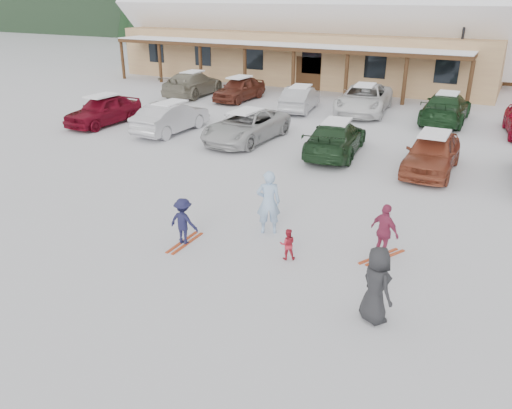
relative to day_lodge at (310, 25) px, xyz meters
The scene contains 20 objects.
ground 29.63m from the day_lodge, 72.16° to the right, with size 160.00×160.00×0.00m, color silver.
day_lodge is the anchor object (origin of this frame).
lamp_post 11.99m from the day_lodge, 17.02° to the right, with size 0.50×0.25×6.87m.
adult_skier 28.28m from the day_lodge, 70.38° to the right, with size 0.67×0.44×1.83m, color #A0C3EA.
toddler_red 29.79m from the day_lodge, 69.11° to the right, with size 0.41×0.32×0.83m, color #BB2435.
child_navy 29.36m from the day_lodge, 74.63° to the right, with size 0.84×0.48×1.30m, color #19193D.
skis_child_navy 29.43m from the day_lodge, 74.63° to the right, with size 0.20×1.40×0.03m, color #B33E19.
child_magenta 29.51m from the day_lodge, 64.41° to the right, with size 0.86×0.36×1.47m, color #A13255.
skis_child_magenta 29.60m from the day_lodge, 64.41° to the right, with size 0.20×1.40×0.03m, color #B33E19.
bystander_dark 32.15m from the day_lodge, 65.70° to the right, with size 0.81×0.53×1.67m, color #242427.
parked_car_0 19.65m from the day_lodge, 100.48° to the right, with size 1.74×4.33×1.48m, color maroon.
parked_car_1 19.06m from the day_lodge, 88.52° to the right, with size 1.53×4.39×1.45m, color #BBBAC0.
parked_car_2 19.26m from the day_lodge, 76.59° to the right, with size 2.29×4.97×1.38m, color #BEBEBE.
parked_car_3 20.74m from the day_lodge, 64.94° to the right, with size 1.95×4.80×1.39m, color #1C381E.
parked_car_4 23.02m from the day_lodge, 56.46° to the right, with size 1.74×4.32×1.47m, color brown.
parked_car_7 11.65m from the day_lodge, 109.91° to the right, with size 2.15×5.30×1.54m, color gray.
parked_car_8 10.98m from the day_lodge, 92.08° to the right, with size 1.70×4.23×1.44m, color maroon.
parked_car_9 12.65m from the day_lodge, 70.19° to the right, with size 1.46×4.20×1.38m, color #AEAFB3.
parked_car_10 13.18m from the day_lodge, 54.07° to the right, with size 2.58×5.59×1.55m, color white.
parked_car_11 16.30m from the day_lodge, 41.81° to the right, with size 2.13×5.23×1.52m, color #18391C.
Camera 1 is at (5.96, -9.95, 6.25)m, focal length 35.00 mm.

